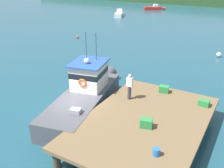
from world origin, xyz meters
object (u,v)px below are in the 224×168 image
at_px(crate_stack_near_edge, 146,123).
at_px(bait_bucket, 156,152).
at_px(deckhand_by_the_boat, 130,86).
at_px(moored_boat_near_channel, 154,8).
at_px(mooring_buoy_inshore, 78,37).
at_px(mooring_buoy_outer, 219,55).
at_px(main_fishing_boat, 86,94).
at_px(moored_boat_far_right, 119,14).
at_px(crate_single_by_cleat, 204,103).
at_px(crate_stack_mid_dock, 164,89).

xyz_separation_m(crate_stack_near_edge, bait_bucket, (1.23, -1.78, -0.06)).
bearing_deg(bait_bucket, deckhand_by_the_boat, 129.25).
relative_size(moored_boat_near_channel, mooring_buoy_inshore, 13.60).
distance_m(bait_bucket, mooring_buoy_outer, 19.64).
height_order(deckhand_by_the_boat, moored_boat_near_channel, deckhand_by_the_boat).
bearing_deg(crate_stack_near_edge, mooring_buoy_inshore, 135.52).
relative_size(crate_stack_near_edge, mooring_buoy_outer, 1.17).
relative_size(bait_bucket, moored_boat_near_channel, 0.08).
xyz_separation_m(deckhand_by_the_boat, moored_boat_near_channel, (-16.11, 44.68, -1.64)).
relative_size(main_fishing_boat, bait_bucket, 29.30).
height_order(deckhand_by_the_boat, moored_boat_far_right, deckhand_by_the_boat).
distance_m(main_fishing_boat, crate_single_by_cleat, 7.32).
xyz_separation_m(crate_stack_mid_dock, mooring_buoy_inshore, (-16.61, 12.62, -1.25)).
relative_size(crate_stack_near_edge, crate_single_by_cleat, 1.00).
bearing_deg(bait_bucket, moored_boat_near_channel, 111.74).
bearing_deg(deckhand_by_the_boat, crate_single_by_cleat, 19.15).
height_order(moored_boat_far_right, moored_boat_near_channel, moored_boat_far_right).
distance_m(main_fishing_boat, crate_stack_mid_dock, 5.07).
height_order(deckhand_by_the_boat, mooring_buoy_outer, deckhand_by_the_boat).
distance_m(crate_single_by_cleat, mooring_buoy_inshore, 23.34).
height_order(main_fishing_boat, crate_stack_near_edge, main_fishing_boat).
relative_size(bait_bucket, mooring_buoy_outer, 0.66).
bearing_deg(moored_boat_far_right, deckhand_by_the_boat, -60.40).
xyz_separation_m(main_fishing_boat, mooring_buoy_outer, (5.76, 15.93, -0.75)).
height_order(main_fishing_boat, deckhand_by_the_boat, main_fishing_boat).
height_order(main_fishing_boat, crate_stack_mid_dock, main_fishing_boat).
bearing_deg(crate_stack_near_edge, moored_boat_far_right, 120.56).
relative_size(crate_stack_mid_dock, crate_single_by_cleat, 1.00).
relative_size(main_fishing_boat, crate_stack_mid_dock, 16.60).
relative_size(main_fishing_boat, deckhand_by_the_boat, 6.11).
xyz_separation_m(crate_single_by_cleat, moored_boat_near_channel, (-20.24, 43.25, -0.95)).
height_order(moored_boat_far_right, mooring_buoy_outer, moored_boat_far_right).
distance_m(deckhand_by_the_boat, mooring_buoy_outer, 15.86).
relative_size(crate_stack_mid_dock, bait_bucket, 1.76).
distance_m(crate_single_by_cleat, moored_boat_far_right, 39.28).
bearing_deg(moored_boat_near_channel, moored_boat_far_right, -103.67).
relative_size(crate_stack_near_edge, mooring_buoy_inshore, 1.84).
bearing_deg(mooring_buoy_outer, moored_boat_near_channel, 122.96).
bearing_deg(main_fishing_boat, bait_bucket, -30.27).
height_order(main_fishing_boat, mooring_buoy_inshore, main_fishing_boat).
distance_m(deckhand_by_the_boat, moored_boat_near_channel, 47.52).
bearing_deg(moored_boat_near_channel, main_fishing_boat, -73.73).
distance_m(crate_stack_near_edge, mooring_buoy_outer, 17.88).
xyz_separation_m(crate_single_by_cleat, bait_bucket, (-0.78, -5.54, -0.00)).
distance_m(main_fishing_boat, moored_boat_near_channel, 47.00).
height_order(crate_stack_mid_dock, mooring_buoy_outer, crate_stack_mid_dock).
bearing_deg(mooring_buoy_inshore, crate_single_by_cleat, -34.36).
height_order(crate_stack_mid_dock, moored_boat_far_right, crate_stack_mid_dock).
height_order(bait_bucket, mooring_buoy_outer, bait_bucket).
distance_m(crate_stack_mid_dock, crate_stack_near_edge, 4.34).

